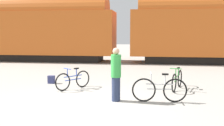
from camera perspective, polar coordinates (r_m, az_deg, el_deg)
ground_plane at (r=8.43m, az=-5.21°, el=-8.70°), size 80.00×80.00×0.00m
freight_train at (r=19.67m, az=2.38°, el=8.09°), size 27.01×2.86×5.14m
rail_near at (r=19.09m, az=2.14°, el=0.03°), size 39.01×0.07×0.01m
rail_far at (r=20.50m, az=2.53°, el=0.49°), size 39.01×0.07×0.01m
bicycle_green at (r=10.58m, az=13.98°, el=-3.62°), size 0.61×1.70×0.88m
bicycle_silver at (r=8.58m, az=10.28°, el=-5.72°), size 1.76×0.46×0.96m
bicycle_blue at (r=10.47m, az=-8.47°, el=-3.65°), size 1.04×1.35×0.85m
person_in_green at (r=8.48m, az=0.87°, el=-2.51°), size 0.33×0.33×1.74m
backpack at (r=11.81m, az=-13.07°, el=-3.53°), size 0.28×0.20×0.34m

